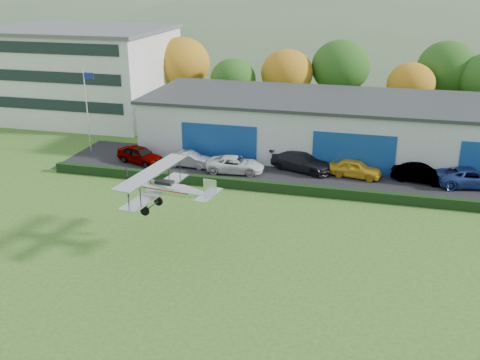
% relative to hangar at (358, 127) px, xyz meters
% --- Properties ---
extents(ground, '(300.00, 300.00, 0.00)m').
position_rel_hangar_xyz_m(ground, '(-5.00, -27.98, -2.66)').
color(ground, '#30631F').
rests_on(ground, ground).
extents(apron, '(48.00, 9.00, 0.05)m').
position_rel_hangar_xyz_m(apron, '(-2.00, -6.98, -2.63)').
color(apron, black).
rests_on(apron, ground).
extents(hedge, '(46.00, 0.60, 0.80)m').
position_rel_hangar_xyz_m(hedge, '(-2.00, -11.78, -2.26)').
color(hedge, black).
rests_on(hedge, ground).
extents(hangar, '(40.60, 12.60, 5.30)m').
position_rel_hangar_xyz_m(hangar, '(0.00, 0.00, 0.00)').
color(hangar, '#B2B7BC').
rests_on(hangar, ground).
extents(office_block, '(20.60, 15.60, 10.40)m').
position_rel_hangar_xyz_m(office_block, '(-33.00, 7.02, 2.56)').
color(office_block, silver).
rests_on(office_block, ground).
extents(flagpole, '(1.05, 0.10, 8.00)m').
position_rel_hangar_xyz_m(flagpole, '(-24.88, -5.98, 2.13)').
color(flagpole, silver).
rests_on(flagpole, ground).
extents(tree_belt, '(75.70, 13.22, 10.12)m').
position_rel_hangar_xyz_m(tree_belt, '(-4.15, 12.64, 2.95)').
color(tree_belt, '#3D2614').
rests_on(tree_belt, ground).
extents(distant_hills, '(430.00, 196.00, 56.00)m').
position_rel_hangar_xyz_m(distant_hills, '(-9.38, 112.02, -15.70)').
color(distant_hills, '#4C6642').
rests_on(distant_hills, ground).
extents(car_0, '(4.96, 3.36, 1.57)m').
position_rel_hangar_xyz_m(car_0, '(-18.89, -8.01, -1.82)').
color(car_0, gray).
rests_on(car_0, apron).
extents(car_1, '(4.20, 1.69, 1.36)m').
position_rel_hangar_xyz_m(car_1, '(-14.21, -7.81, -1.93)').
color(car_1, silver).
rests_on(car_1, apron).
extents(car_2, '(5.20, 2.76, 1.39)m').
position_rel_hangar_xyz_m(car_2, '(-9.87, -8.21, -1.91)').
color(car_2, silver).
rests_on(car_2, apron).
extents(car_3, '(6.09, 4.09, 1.64)m').
position_rel_hangar_xyz_m(car_3, '(-4.34, -6.29, -1.79)').
color(car_3, black).
rests_on(car_3, apron).
extents(car_4, '(4.59, 2.46, 1.49)m').
position_rel_hangar_xyz_m(car_4, '(0.29, -6.81, -1.86)').
color(car_4, gold).
rests_on(car_4, apron).
extents(car_5, '(4.73, 2.46, 1.48)m').
position_rel_hangar_xyz_m(car_5, '(5.53, -6.72, -1.86)').
color(car_5, gray).
rests_on(car_5, apron).
extents(car_6, '(5.93, 3.61, 1.54)m').
position_rel_hangar_xyz_m(car_6, '(9.51, -6.72, -1.84)').
color(car_6, navy).
rests_on(car_6, apron).
extents(biplane, '(6.23, 7.15, 2.66)m').
position_rel_hangar_xyz_m(biplane, '(-10.46, -22.49, 1.35)').
color(biplane, silver).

